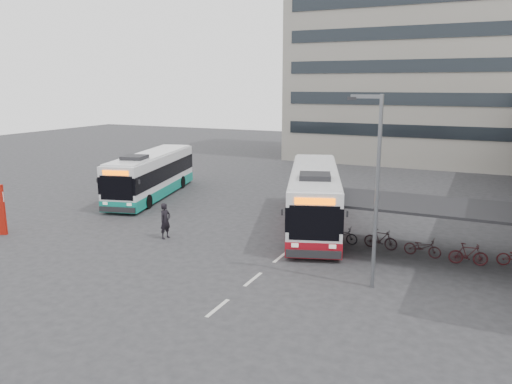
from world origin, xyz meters
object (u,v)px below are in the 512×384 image
at_px(bus_main, 314,198).
at_px(lamp_post, 375,181).
at_px(bus_teal, 152,175).
at_px(pedestrian, 165,221).

distance_m(bus_main, lamp_post, 9.23).
relative_size(bus_main, bus_teal, 1.06).
distance_m(bus_main, pedestrian, 8.37).
distance_m(bus_teal, lamp_post, 20.68).
height_order(bus_teal, pedestrian, bus_teal).
bearing_deg(pedestrian, bus_main, -40.59).
bearing_deg(bus_main, lamp_post, -75.31).
relative_size(bus_main, lamp_post, 1.62).
relative_size(bus_main, pedestrian, 6.51).
xyz_separation_m(bus_main, lamp_post, (4.83, -7.40, 2.66)).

